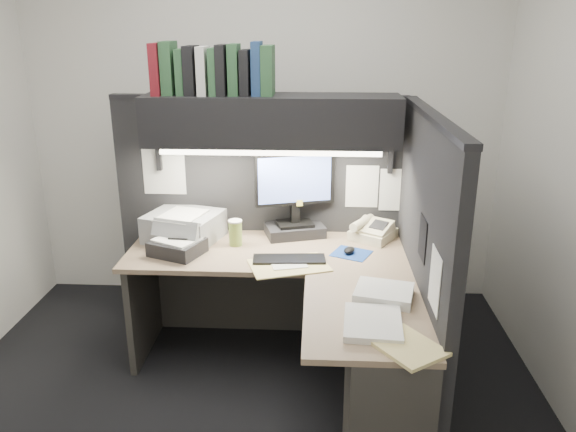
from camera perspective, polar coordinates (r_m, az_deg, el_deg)
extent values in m
plane|color=black|center=(3.36, -4.74, -18.69)|extent=(3.50, 3.50, 0.00)
cube|color=white|center=(4.22, -2.55, 9.31)|extent=(3.50, 0.04, 2.70)
cube|color=white|center=(1.39, -14.49, -11.67)|extent=(3.50, 0.04, 2.70)
cube|color=black|center=(3.80, -2.79, -0.34)|extent=(1.90, 0.06, 1.60)
cube|color=black|center=(3.14, 13.41, -5.11)|extent=(0.06, 1.50, 1.60)
cube|color=#8A6D58|center=(3.48, -2.22, -3.67)|extent=(1.70, 0.68, 0.03)
cube|color=#8A6D58|center=(2.79, 7.85, -9.88)|extent=(0.60, 0.85, 0.03)
cube|color=#322F2C|center=(3.90, -1.76, -6.95)|extent=(1.61, 0.02, 0.70)
cube|color=#322F2C|center=(3.79, -14.43, -8.43)|extent=(0.04, 0.61, 0.70)
cube|color=#322F2C|center=(2.81, 10.02, -18.65)|extent=(0.38, 0.40, 0.70)
cube|color=black|center=(3.45, -1.68, 9.71)|extent=(1.55, 0.34, 0.30)
cylinder|color=white|center=(3.34, -1.85, 6.45)|extent=(1.32, 0.04, 0.04)
cube|color=black|center=(3.69, 0.70, -1.45)|extent=(0.42, 0.32, 0.07)
cube|color=black|center=(3.65, 0.71, 0.29)|extent=(0.06, 0.05, 0.12)
cube|color=black|center=(3.58, 0.72, 3.79)|extent=(0.51, 0.18, 0.34)
cube|color=#657EDD|center=(3.56, 0.71, 3.71)|extent=(0.46, 0.14, 0.30)
cube|color=black|center=(3.30, 0.12, -4.44)|extent=(0.43, 0.17, 0.02)
cube|color=navy|center=(3.43, 6.45, -3.80)|extent=(0.28, 0.27, 0.00)
ellipsoid|color=black|center=(3.43, 6.25, -3.47)|extent=(0.09, 0.11, 0.04)
cube|color=beige|center=(3.67, 8.63, -1.55)|extent=(0.34, 0.34, 0.10)
cylinder|color=#A0AE45|center=(3.53, -5.35, -1.78)|extent=(0.11, 0.11, 0.15)
cube|color=#929497|center=(3.67, -10.51, -1.03)|extent=(0.53, 0.48, 0.17)
cube|color=black|center=(3.46, -11.18, -3.12)|extent=(0.36, 0.33, 0.09)
cube|color=#D8C679|center=(3.24, 0.10, -5.04)|extent=(0.51, 0.41, 0.01)
cube|color=white|center=(2.91, 9.72, -7.77)|extent=(0.33, 0.30, 0.05)
cube|color=white|center=(2.65, 8.60, -10.73)|extent=(0.29, 0.35, 0.03)
cube|color=#D8C679|center=(2.52, 12.02, -12.85)|extent=(0.36, 0.37, 0.02)
cube|color=maroon|center=(3.53, -13.10, 14.34)|extent=(0.06, 0.22, 0.30)
cube|color=#264C2C|center=(3.53, -11.96, 14.50)|extent=(0.07, 0.22, 0.31)
cube|color=#264C2C|center=(3.51, -10.68, 14.21)|extent=(0.05, 0.22, 0.26)
cube|color=black|center=(3.49, -9.78, 14.38)|extent=(0.06, 0.22, 0.28)
cube|color=silver|center=(3.46, -8.60, 14.38)|extent=(0.06, 0.22, 0.28)
cube|color=#264C2C|center=(3.45, -7.53, 14.35)|extent=(0.05, 0.22, 0.27)
cube|color=black|center=(3.44, -6.65, 14.52)|extent=(0.06, 0.22, 0.29)
cube|color=#264C2C|center=(3.45, -5.48, 14.60)|extent=(0.06, 0.22, 0.29)
cube|color=black|center=(3.42, -4.29, 14.33)|extent=(0.05, 0.22, 0.26)
cube|color=navy|center=(3.43, -3.17, 14.75)|extent=(0.06, 0.22, 0.31)
cube|color=#264C2C|center=(3.42, -2.05, 14.57)|extent=(0.07, 0.22, 0.29)
cube|color=white|center=(3.69, 7.53, 2.99)|extent=(0.21, 0.00, 0.28)
cube|color=white|center=(3.72, 10.90, 2.62)|extent=(0.21, 0.00, 0.28)
cube|color=white|center=(3.78, -12.50, 4.68)|extent=(0.28, 0.00, 0.34)
cube|color=black|center=(2.93, 13.52, -2.23)|extent=(0.00, 0.18, 0.22)
cube|color=white|center=(2.64, 14.71, -6.37)|extent=(0.00, 0.21, 0.28)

